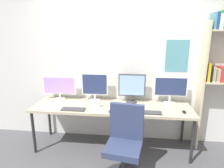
{
  "coord_description": "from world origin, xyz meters",
  "views": [
    {
      "loc": [
        0.33,
        -2.28,
        1.85
      ],
      "look_at": [
        0.0,
        0.65,
        1.09
      ],
      "focal_mm": 30.88,
      "sensor_mm": 36.0,
      "label": 1
    }
  ],
  "objects": [
    {
      "name": "monitor_far_left",
      "position": [
        -0.94,
        0.81,
        0.97
      ],
      "size": [
        0.59,
        0.18,
        0.41
      ],
      "color": "silver",
      "rests_on": "desk"
    },
    {
      "name": "coffee_mug",
      "position": [
        -0.21,
        0.55,
        0.79
      ],
      "size": [
        0.11,
        0.08,
        0.09
      ],
      "color": "white",
      "rests_on": "desk"
    },
    {
      "name": "monitor_center_right",
      "position": [
        0.31,
        0.81,
        1.0
      ],
      "size": [
        0.44,
        0.18,
        0.48
      ],
      "color": "#38383D",
      "rests_on": "desk"
    },
    {
      "name": "wall_back",
      "position": [
        0.0,
        1.02,
        1.3
      ],
      "size": [
        4.91,
        0.11,
        2.6
      ],
      "color": "silver",
      "rests_on": "ground_plane"
    },
    {
      "name": "monitor_center_left",
      "position": [
        -0.31,
        0.81,
        1.0
      ],
      "size": [
        0.44,
        0.18,
        0.48
      ],
      "color": "silver",
      "rests_on": "desk"
    },
    {
      "name": "keyboard_left",
      "position": [
        -0.56,
        0.37,
        0.75
      ],
      "size": [
        0.36,
        0.13,
        0.02
      ],
      "primitive_type": "cube",
      "color": "#38383D",
      "rests_on": "desk"
    },
    {
      "name": "monitor_far_right",
      "position": [
        0.94,
        0.81,
        1.0
      ],
      "size": [
        0.53,
        0.18,
        0.45
      ],
      "color": "silver",
      "rests_on": "desk"
    },
    {
      "name": "mouse_left_side",
      "position": [
        0.01,
        0.34,
        0.76
      ],
      "size": [
        0.06,
        0.1,
        0.03
      ],
      "primitive_type": "ellipsoid",
      "color": "#38383D",
      "rests_on": "desk"
    },
    {
      "name": "office_chair",
      "position": [
        0.24,
        -0.08,
        0.4
      ],
      "size": [
        0.52,
        0.52,
        0.99
      ],
      "color": "#2D2D33",
      "rests_on": "ground_plane"
    },
    {
      "name": "mouse_right_side",
      "position": [
        1.08,
        0.44,
        0.76
      ],
      "size": [
        0.06,
        0.1,
        0.03
      ],
      "primitive_type": "ellipsoid",
      "color": "black",
      "rests_on": "desk"
    },
    {
      "name": "keyboard_right",
      "position": [
        0.56,
        0.37,
        0.75
      ],
      "size": [
        0.38,
        0.13,
        0.02
      ],
      "primitive_type": "cube",
      "color": "#38383D",
      "rests_on": "desk"
    },
    {
      "name": "desk",
      "position": [
        0.0,
        0.6,
        0.69
      ],
      "size": [
        2.51,
        0.68,
        0.74
      ],
      "color": "tan",
      "rests_on": "ground_plane"
    }
  ]
}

